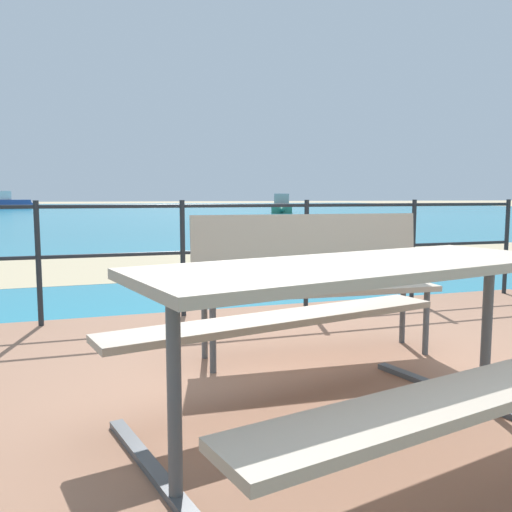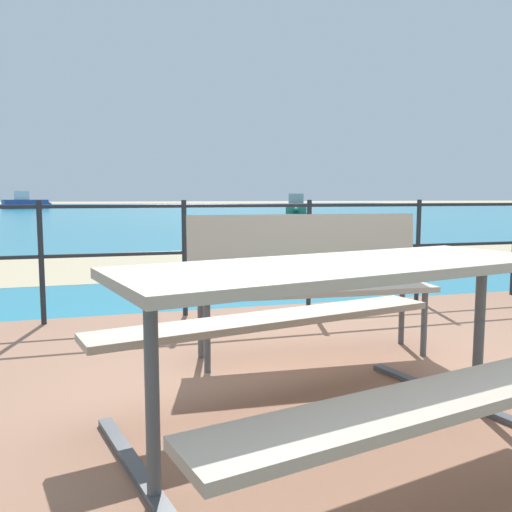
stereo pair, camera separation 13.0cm
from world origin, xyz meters
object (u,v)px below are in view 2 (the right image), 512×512
Objects in this scene: picnic_table at (346,311)px; park_bench at (309,271)px; boat_mid at (26,203)px; boat_near at (296,207)px.

park_bench reaches higher than picnic_table.
picnic_table is 1.37m from park_bench.
park_bench is 0.37× the size of boat_mid.
park_bench is (0.38, 1.32, -0.03)m from picnic_table.
picnic_table is at bearing -101.93° from boat_mid.
boat_mid is at bearing 101.85° from park_bench.
boat_near reaches higher than park_bench.
picnic_table is at bearing 0.15° from boat_near.
picnic_table is 1.33× the size of park_bench.
picnic_table is 0.49× the size of boat_mid.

